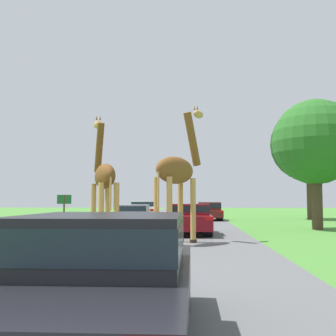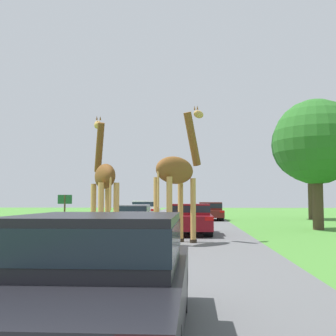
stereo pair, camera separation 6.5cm
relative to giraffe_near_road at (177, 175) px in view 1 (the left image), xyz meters
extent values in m
cube|color=#5B5B5E|center=(-0.65, 15.55, -2.42)|extent=(7.29, 120.00, 0.00)
cylinder|color=tan|center=(0.09, 0.62, -1.27)|extent=(0.20, 0.20, 2.31)
cylinder|color=#2D2319|center=(0.09, 0.62, -2.37)|extent=(0.26, 0.26, 0.12)
cylinder|color=tan|center=(0.55, 0.29, -1.27)|extent=(0.20, 0.20, 2.31)
cylinder|color=#2D2319|center=(0.55, 0.29, -2.37)|extent=(0.26, 0.26, 0.12)
cylinder|color=tan|center=(-0.70, -0.50, -1.27)|extent=(0.20, 0.20, 2.31)
cylinder|color=#2D2319|center=(-0.70, -0.50, -2.37)|extent=(0.26, 0.26, 0.12)
cylinder|color=tan|center=(-0.24, -0.83, -1.27)|extent=(0.20, 0.20, 2.31)
cylinder|color=#2D2319|center=(-0.24, -0.83, -2.37)|extent=(0.26, 0.26, 0.12)
ellipsoid|color=brown|center=(-0.07, -0.10, 0.15)|extent=(1.67, 1.99, 0.97)
cylinder|color=brown|center=(0.53, 0.75, 1.38)|extent=(0.76, 0.91, 2.02)
ellipsoid|color=tan|center=(0.77, 1.10, 2.38)|extent=(0.52, 0.60, 0.30)
cylinder|color=tan|center=(-0.61, -0.86, -0.49)|extent=(0.07, 0.07, 1.27)
cone|color=brown|center=(0.62, 1.00, 2.61)|extent=(0.07, 0.07, 0.16)
cone|color=brown|center=(0.73, 0.92, 2.61)|extent=(0.07, 0.07, 0.16)
cylinder|color=tan|center=(-2.99, -0.05, -1.37)|extent=(0.19, 0.19, 2.10)
cylinder|color=#2D2319|center=(-2.99, -0.05, -2.37)|extent=(0.25, 0.25, 0.12)
cylinder|color=tan|center=(-2.53, 0.16, -1.37)|extent=(0.19, 0.19, 2.10)
cylinder|color=#2D2319|center=(-2.53, 0.16, -2.37)|extent=(0.25, 0.25, 0.12)
cylinder|color=tan|center=(-2.46, -1.23, -1.37)|extent=(0.19, 0.19, 2.10)
cylinder|color=#2D2319|center=(-2.46, -1.23, -2.37)|extent=(0.25, 0.25, 0.12)
cylinder|color=tan|center=(-1.99, -1.02, -1.37)|extent=(0.19, 0.19, 2.10)
cylinder|color=#2D2319|center=(-1.99, -1.02, -2.37)|extent=(0.25, 0.25, 0.12)
ellipsoid|color=brown|center=(-2.49, -0.54, -0.09)|extent=(1.32, 1.94, 0.87)
cylinder|color=brown|center=(-2.90, 0.36, 1.03)|extent=(0.56, 0.84, 1.83)
ellipsoid|color=tan|center=(-3.06, 0.72, 1.95)|extent=(0.45, 0.61, 0.30)
cylinder|color=tan|center=(-2.13, -1.34, -0.66)|extent=(0.07, 0.07, 1.16)
cone|color=brown|center=(-3.05, 0.54, 2.18)|extent=(0.07, 0.07, 0.16)
cone|color=brown|center=(-2.93, 0.59, 2.18)|extent=(0.07, 0.07, 0.16)
cube|color=black|center=(-0.43, -10.35, -1.89)|extent=(1.85, 4.48, 0.56)
cube|color=black|center=(-0.43, -10.35, -1.33)|extent=(1.67, 2.02, 0.56)
cube|color=#19232D|center=(-0.43, -10.35, -1.30)|extent=(1.68, 2.04, 0.34)
cylinder|color=black|center=(-1.17, -9.01, -2.12)|extent=(0.37, 0.60, 0.60)
cylinder|color=black|center=(0.31, -9.01, -2.12)|extent=(0.37, 0.60, 0.60)
cube|color=gray|center=(-2.66, 7.86, -1.88)|extent=(1.72, 4.00, 0.54)
cube|color=gray|center=(-2.66, 7.86, -1.38)|extent=(1.55, 1.80, 0.45)
cube|color=#19232D|center=(-2.66, 7.86, -1.36)|extent=(1.57, 1.82, 0.27)
cube|color=red|center=(-3.37, 5.85, -1.69)|extent=(0.31, 0.03, 0.13)
cube|color=red|center=(-1.96, 5.85, -1.69)|extent=(0.31, 0.03, 0.13)
cylinder|color=black|center=(-3.35, 9.06, -2.10)|extent=(0.34, 0.65, 0.65)
cylinder|color=black|center=(-1.97, 9.06, -2.10)|extent=(0.34, 0.65, 0.65)
cylinder|color=black|center=(-3.35, 6.66, -2.10)|extent=(0.34, 0.65, 0.65)
cylinder|color=black|center=(-1.97, 6.66, -2.10)|extent=(0.34, 0.65, 0.65)
cube|color=silver|center=(-3.05, 16.49, -1.83)|extent=(1.92, 3.97, 0.61)
cube|color=silver|center=(-3.05, 16.49, -1.25)|extent=(1.73, 1.79, 0.55)
cube|color=#19232D|center=(-3.05, 16.49, -1.22)|extent=(1.75, 1.81, 0.33)
cube|color=red|center=(-3.84, 14.50, -1.61)|extent=(0.35, 0.03, 0.15)
cube|color=red|center=(-2.26, 14.50, -1.61)|extent=(0.35, 0.03, 0.15)
cylinder|color=black|center=(-3.82, 17.69, -2.08)|extent=(0.38, 0.68, 0.68)
cylinder|color=black|center=(-2.28, 17.69, -2.08)|extent=(0.38, 0.68, 0.68)
cylinder|color=black|center=(-3.82, 15.30, -2.08)|extent=(0.38, 0.68, 0.68)
cylinder|color=black|center=(-2.28, 15.30, -2.08)|extent=(0.38, 0.68, 0.68)
cube|color=maroon|center=(0.40, 3.94, -1.86)|extent=(1.92, 4.10, 0.60)
cube|color=maroon|center=(0.40, 3.94, -1.32)|extent=(1.73, 1.85, 0.48)
cube|color=#19232D|center=(0.40, 3.94, -1.29)|extent=(1.75, 1.86, 0.29)
cube|color=red|center=(-0.39, 1.87, -1.64)|extent=(0.35, 0.03, 0.14)
cube|color=red|center=(1.19, 1.87, -1.64)|extent=(0.35, 0.03, 0.14)
cylinder|color=black|center=(-0.37, 5.17, -2.11)|extent=(0.38, 0.62, 0.62)
cylinder|color=black|center=(1.17, 5.17, -2.11)|extent=(0.38, 0.62, 0.62)
cylinder|color=black|center=(-0.37, 2.71, -2.11)|extent=(0.38, 0.62, 0.62)
cylinder|color=black|center=(1.17, 2.71, -2.11)|extent=(0.38, 0.62, 0.62)
cube|color=#561914|center=(1.80, 17.10, -1.92)|extent=(1.84, 4.11, 0.52)
cube|color=#561914|center=(1.80, 17.10, -1.37)|extent=(1.66, 1.85, 0.58)
cube|color=#19232D|center=(1.80, 17.10, -1.34)|extent=(1.68, 1.87, 0.35)
cube|color=red|center=(1.05, 15.03, -1.74)|extent=(0.33, 0.03, 0.12)
cube|color=red|center=(2.56, 15.03, -1.74)|extent=(0.33, 0.03, 0.12)
cylinder|color=black|center=(1.07, 18.34, -2.14)|extent=(0.37, 0.58, 0.58)
cylinder|color=black|center=(2.54, 18.34, -2.14)|extent=(0.37, 0.58, 0.58)
cylinder|color=black|center=(1.07, 15.87, -2.14)|extent=(0.37, 0.58, 0.58)
cylinder|color=black|center=(2.54, 15.87, -2.14)|extent=(0.37, 0.58, 0.58)
cylinder|color=#4C3828|center=(9.69, 18.63, 0.10)|extent=(0.44, 0.44, 5.04)
sphere|color=#194719|center=(9.69, 18.63, 3.50)|extent=(5.91, 5.91, 5.91)
cylinder|color=#4C3828|center=(6.95, 7.26, -0.48)|extent=(0.55, 0.55, 3.88)
sphere|color=#286623|center=(6.95, 7.26, 2.12)|extent=(4.44, 4.44, 4.44)
cylinder|color=#4C3823|center=(-5.70, 5.27, -1.54)|extent=(0.08, 0.08, 1.77)
cube|color=#1E562D|center=(-5.70, 5.27, -0.87)|extent=(0.70, 0.04, 0.44)
camera|label=1|loc=(0.53, -14.89, -0.89)|focal=45.00mm
camera|label=2|loc=(0.60, -14.89, -0.89)|focal=45.00mm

